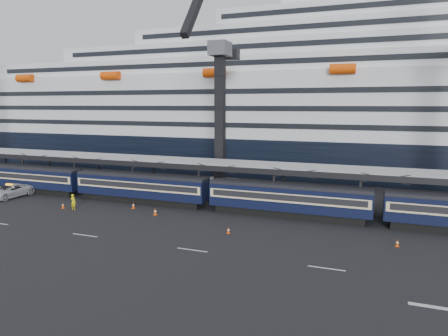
% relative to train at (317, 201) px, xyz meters
% --- Properties ---
extents(ground, '(260.00, 260.00, 0.00)m').
position_rel_train_xyz_m(ground, '(4.65, -10.00, -2.20)').
color(ground, black).
rests_on(ground, ground).
extents(train, '(133.05, 3.00, 4.05)m').
position_rel_train_xyz_m(train, '(0.00, 0.00, 0.00)').
color(train, black).
rests_on(train, ground).
extents(canopy, '(130.00, 6.25, 5.53)m').
position_rel_train_xyz_m(canopy, '(4.65, 4.00, 3.05)').
color(canopy, '#9A9CA2').
rests_on(canopy, ground).
extents(cruise_ship, '(214.09, 28.84, 34.00)m').
position_rel_train_xyz_m(cruise_ship, '(3.57, 35.99, 10.14)').
color(cruise_ship, black).
rests_on(cruise_ship, ground).
extents(crane_dark_near, '(4.50, 17.75, 35.08)m').
position_rel_train_xyz_m(crane_dark_near, '(-15.35, 8.59, 9.73)').
color(crane_dark_near, '#4C4E54').
rests_on(crane_dark_near, ground).
extents(pickup_truck, '(3.50, 6.85, 1.85)m').
position_rel_train_xyz_m(pickup_truck, '(-42.63, -3.99, -1.28)').
color(pickup_truck, '#B6B8BE').
rests_on(pickup_truck, ground).
extents(worker, '(0.78, 0.55, 2.01)m').
position_rel_train_xyz_m(worker, '(-29.46, -6.25, -1.20)').
color(worker, yellow).
rests_on(worker, ground).
extents(traffic_cone_a, '(0.38, 0.38, 0.75)m').
position_rel_train_xyz_m(traffic_cone_a, '(-31.20, -6.17, -1.83)').
color(traffic_cone_a, '#EC4907').
rests_on(traffic_cone_a, ground).
extents(traffic_cone_b, '(0.40, 0.40, 0.81)m').
position_rel_train_xyz_m(traffic_cone_b, '(-22.67, -3.10, -1.80)').
color(traffic_cone_b, '#EC4907').
rests_on(traffic_cone_b, ground).
extents(traffic_cone_c, '(0.43, 0.43, 0.86)m').
position_rel_train_xyz_m(traffic_cone_c, '(-18.48, -4.84, -1.77)').
color(traffic_cone_c, '#EC4907').
rests_on(traffic_cone_c, ground).
extents(traffic_cone_d, '(0.35, 0.35, 0.69)m').
position_rel_train_xyz_m(traffic_cone_d, '(-7.86, -8.34, -1.86)').
color(traffic_cone_d, '#EC4907').
rests_on(traffic_cone_d, ground).
extents(traffic_cone_e, '(0.36, 0.36, 0.71)m').
position_rel_train_xyz_m(traffic_cone_e, '(8.32, -6.48, -1.85)').
color(traffic_cone_e, '#EC4907').
rests_on(traffic_cone_e, ground).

